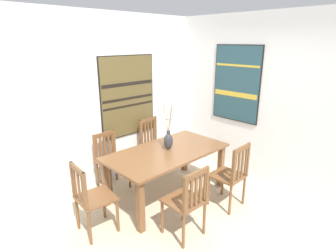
{
  "coord_description": "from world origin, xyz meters",
  "views": [
    {
      "loc": [
        -2.25,
        -1.96,
        2.27
      ],
      "look_at": [
        0.38,
        0.79,
        1.07
      ],
      "focal_mm": 29.24,
      "sensor_mm": 36.0,
      "label": 1
    }
  ],
  "objects_px": {
    "centerpiece_vase": "(168,139)",
    "chair_3": "(110,159)",
    "chair_1": "(91,197)",
    "painting_on_back_wall": "(128,96)",
    "painting_on_side_wall": "(236,84)",
    "chair_0": "(153,144)",
    "chair_4": "(231,174)",
    "dining_table": "(167,157)",
    "chair_2": "(187,200)"
  },
  "relations": [
    {
      "from": "centerpiece_vase",
      "to": "chair_0",
      "type": "distance_m",
      "value": 0.93
    },
    {
      "from": "painting_on_side_wall",
      "to": "painting_on_back_wall",
      "type": "bearing_deg",
      "value": 139.11
    },
    {
      "from": "chair_3",
      "to": "dining_table",
      "type": "bearing_deg",
      "value": -59.25
    },
    {
      "from": "chair_1",
      "to": "painting_on_back_wall",
      "type": "relative_size",
      "value": 0.68
    },
    {
      "from": "centerpiece_vase",
      "to": "painting_on_side_wall",
      "type": "height_order",
      "value": "painting_on_side_wall"
    },
    {
      "from": "chair_1",
      "to": "centerpiece_vase",
      "type": "bearing_deg",
      "value": 1.31
    },
    {
      "from": "chair_1",
      "to": "chair_4",
      "type": "xyz_separation_m",
      "value": [
        1.68,
        -0.83,
        0.01
      ]
    },
    {
      "from": "chair_0",
      "to": "chair_4",
      "type": "height_order",
      "value": "chair_0"
    },
    {
      "from": "chair_0",
      "to": "chair_1",
      "type": "height_order",
      "value": "chair_0"
    },
    {
      "from": "chair_0",
      "to": "chair_2",
      "type": "relative_size",
      "value": 1.04
    },
    {
      "from": "centerpiece_vase",
      "to": "chair_2",
      "type": "bearing_deg",
      "value": -121.13
    },
    {
      "from": "chair_3",
      "to": "painting_on_back_wall",
      "type": "distance_m",
      "value": 1.09
    },
    {
      "from": "chair_4",
      "to": "chair_0",
      "type": "bearing_deg",
      "value": 90.81
    },
    {
      "from": "chair_0",
      "to": "chair_2",
      "type": "height_order",
      "value": "chair_0"
    },
    {
      "from": "painting_on_back_wall",
      "to": "painting_on_side_wall",
      "type": "relative_size",
      "value": 1.06
    },
    {
      "from": "centerpiece_vase",
      "to": "painting_on_side_wall",
      "type": "relative_size",
      "value": 0.56
    },
    {
      "from": "centerpiece_vase",
      "to": "painting_on_back_wall",
      "type": "relative_size",
      "value": 0.53
    },
    {
      "from": "dining_table",
      "to": "painting_on_side_wall",
      "type": "bearing_deg",
      "value": -5.36
    },
    {
      "from": "chair_0",
      "to": "painting_on_back_wall",
      "type": "relative_size",
      "value": 0.7
    },
    {
      "from": "centerpiece_vase",
      "to": "chair_3",
      "type": "relative_size",
      "value": 0.8
    },
    {
      "from": "painting_on_side_wall",
      "to": "centerpiece_vase",
      "type": "bearing_deg",
      "value": 173.34
    },
    {
      "from": "chair_4",
      "to": "painting_on_side_wall",
      "type": "relative_size",
      "value": 0.74
    },
    {
      "from": "chair_0",
      "to": "painting_on_side_wall",
      "type": "relative_size",
      "value": 0.74
    },
    {
      "from": "chair_2",
      "to": "chair_4",
      "type": "xyz_separation_m",
      "value": [
        0.91,
        0.01,
        0.01
      ]
    },
    {
      "from": "centerpiece_vase",
      "to": "chair_4",
      "type": "height_order",
      "value": "centerpiece_vase"
    },
    {
      "from": "dining_table",
      "to": "centerpiece_vase",
      "type": "distance_m",
      "value": 0.26
    },
    {
      "from": "centerpiece_vase",
      "to": "chair_0",
      "type": "height_order",
      "value": "centerpiece_vase"
    },
    {
      "from": "chair_2",
      "to": "chair_3",
      "type": "bearing_deg",
      "value": 90.23
    },
    {
      "from": "chair_3",
      "to": "chair_4",
      "type": "height_order",
      "value": "chair_4"
    },
    {
      "from": "chair_2",
      "to": "chair_4",
      "type": "bearing_deg",
      "value": 0.44
    },
    {
      "from": "centerpiece_vase",
      "to": "chair_4",
      "type": "relative_size",
      "value": 0.75
    },
    {
      "from": "chair_4",
      "to": "painting_on_back_wall",
      "type": "height_order",
      "value": "painting_on_back_wall"
    },
    {
      "from": "chair_0",
      "to": "chair_1",
      "type": "distance_m",
      "value": 1.84
    },
    {
      "from": "centerpiece_vase",
      "to": "chair_1",
      "type": "xyz_separation_m",
      "value": [
        -1.3,
        -0.03,
        -0.4
      ]
    },
    {
      "from": "chair_1",
      "to": "chair_2",
      "type": "height_order",
      "value": "chair_1"
    },
    {
      "from": "centerpiece_vase",
      "to": "chair_3",
      "type": "xyz_separation_m",
      "value": [
        -0.53,
        0.77,
        -0.4
      ]
    },
    {
      "from": "painting_on_back_wall",
      "to": "dining_table",
      "type": "bearing_deg",
      "value": -95.62
    },
    {
      "from": "centerpiece_vase",
      "to": "painting_on_back_wall",
      "type": "distance_m",
      "value": 1.15
    },
    {
      "from": "chair_4",
      "to": "painting_on_back_wall",
      "type": "bearing_deg",
      "value": 99.96
    },
    {
      "from": "dining_table",
      "to": "chair_1",
      "type": "relative_size",
      "value": 1.94
    },
    {
      "from": "chair_3",
      "to": "painting_on_side_wall",
      "type": "height_order",
      "value": "painting_on_side_wall"
    },
    {
      "from": "painting_on_back_wall",
      "to": "chair_4",
      "type": "bearing_deg",
      "value": -80.04
    },
    {
      "from": "painting_on_side_wall",
      "to": "chair_3",
      "type": "bearing_deg",
      "value": 154.57
    },
    {
      "from": "chair_3",
      "to": "painting_on_side_wall",
      "type": "bearing_deg",
      "value": -25.43
    },
    {
      "from": "chair_2",
      "to": "painting_on_side_wall",
      "type": "distance_m",
      "value": 2.35
    },
    {
      "from": "centerpiece_vase",
      "to": "chair_0",
      "type": "bearing_deg",
      "value": 64.93
    },
    {
      "from": "chair_0",
      "to": "chair_2",
      "type": "bearing_deg",
      "value": -118.37
    },
    {
      "from": "dining_table",
      "to": "chair_4",
      "type": "xyz_separation_m",
      "value": [
        0.44,
        -0.83,
        -0.13
      ]
    },
    {
      "from": "painting_on_back_wall",
      "to": "chair_0",
      "type": "bearing_deg",
      "value": -41.16
    },
    {
      "from": "dining_table",
      "to": "chair_3",
      "type": "xyz_separation_m",
      "value": [
        -0.47,
        0.8,
        -0.14
      ]
    }
  ]
}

